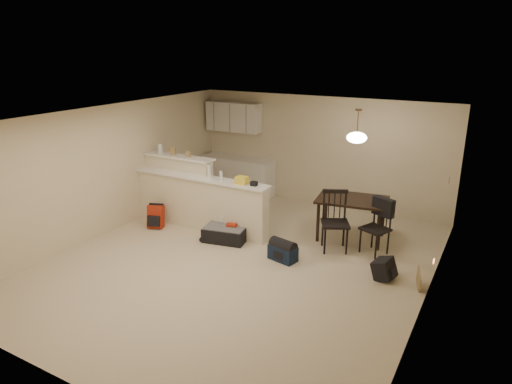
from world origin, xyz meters
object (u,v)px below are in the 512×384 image
Objects in this scene: pendant_lamp at (357,137)px; black_daypack at (384,269)px; dining_chair_near at (335,222)px; navy_duffel at (283,253)px; suitcase at (226,234)px; dining_chair_far at (375,228)px; red_backpack at (156,217)px; dining_table at (352,204)px.

pendant_lamp is 2.43m from black_daypack.
dining_chair_near reaches higher than navy_duffel.
suitcase is 2.19× the size of black_daypack.
dining_chair_far is at bearing -9.74° from dining_chair_near.
navy_duffel is (-0.63, -0.83, -0.42)m from dining_chair_near.
suitcase is at bearing 169.61° from dining_chair_near.
dining_chair_far is 2.12× the size of red_backpack.
red_backpack is at bearing -143.37° from dining_chair_far.
red_backpack is at bearing -167.62° from dining_table.
suitcase is at bearing -176.42° from navy_duffel.
red_backpack is (-4.23, -0.97, -0.26)m from dining_chair_far.
navy_duffel is at bearing -155.17° from dining_chair_near.
suitcase is 1.61m from red_backpack.
pendant_lamp is 1.27× the size of navy_duffel.
dining_table is 1.69m from black_daypack.
dining_chair_near reaches higher than black_daypack.
dining_chair_near is 3.65m from red_backpack.
dining_table is at bearing 167.04° from dining_chair_far.
pendant_lamp is at bearing 81.37° from dining_table.
pendant_lamp is at bearing 46.46° from black_daypack.
dining_chair_near is at bearing -138.25° from dining_chair_far.
dining_chair_far is 1.71m from navy_duffel.
black_daypack is (0.97, -1.26, -0.55)m from dining_table.
navy_duffel is at bearing -116.13° from pendant_lamp.
navy_duffel is at bearing -117.51° from dining_chair_far.
dining_chair_near is 0.71m from dining_chair_far.
dining_chair_far is 2.78m from suitcase.
dining_table is 3.89× the size of black_daypack.
suitcase is at bearing -138.74° from dining_chair_far.
black_daypack is at bearing -40.94° from dining_chair_far.
red_backpack is at bearing -158.99° from pendant_lamp.
dining_chair_far reaches higher than dining_table.
black_daypack is (3.02, 0.00, 0.03)m from suitcase.
dining_chair_near is at bearing 6.15° from suitcase.
suitcase is (-1.96, -0.61, -0.41)m from dining_chair_near.
pendant_lamp is 0.56× the size of dining_chair_near.
dining_chair_far reaches higher than suitcase.
dining_chair_near is 1.11× the size of dining_chair_far.
suitcase is (-2.63, -0.83, -0.36)m from dining_chair_far.
dining_table is 3.94m from red_backpack.
dining_chair_far is at bearing -7.32° from red_backpack.
dining_chair_near is at bearing 65.42° from navy_duffel.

